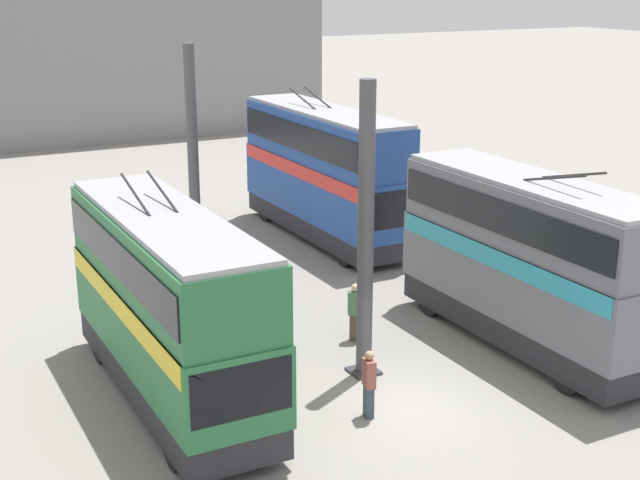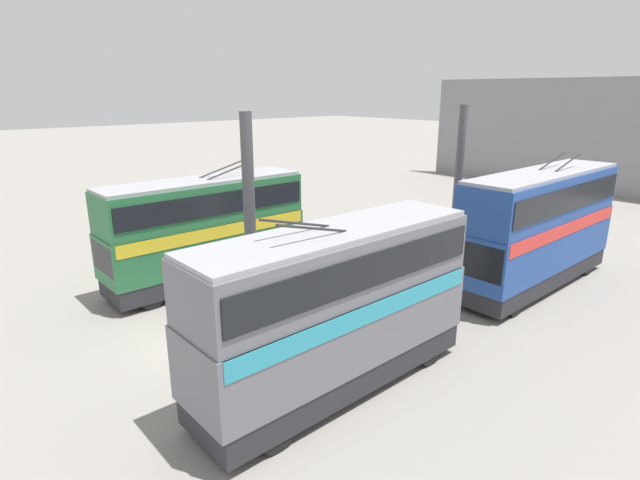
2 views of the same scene
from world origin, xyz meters
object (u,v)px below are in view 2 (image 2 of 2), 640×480
object	(u,v)px
bus_right_mid	(206,225)
person_by_right_row	(276,267)
bus_left_far	(539,223)
bus_left_near	(336,301)
person_aisle_foreground	(184,309)
person_aisle_midway	(310,295)
oil_drum	(302,264)

from	to	relation	value
bus_right_mid	person_by_right_row	xyz separation A→B (m)	(2.27, -2.22, -1.97)
bus_left_far	bus_left_near	bearing A→B (deg)	-180.00
bus_left_near	bus_left_far	distance (m)	12.45
bus_left_far	person_aisle_foreground	distance (m)	15.66
person_by_right_row	bus_left_near	bearing A→B (deg)	-69.05
bus_right_mid	person_aisle_midway	world-z (taller)	bus_right_mid
bus_right_mid	person_aisle_foreground	xyz separation A→B (m)	(-3.21, -3.95, -1.86)
person_aisle_midway	person_aisle_foreground	bearing A→B (deg)	178.22
oil_drum	bus_left_near	bearing A→B (deg)	-123.80
person_by_right_row	oil_drum	bearing A→B (deg)	55.03
bus_left_far	bus_right_mid	xyz separation A→B (m)	(-10.97, 10.26, -0.23)
person_aisle_midway	person_by_right_row	world-z (taller)	person_aisle_midway
bus_left_far	oil_drum	bearing A→B (deg)	129.50
person_aisle_midway	person_aisle_foreground	world-z (taller)	person_aisle_midway
bus_left_far	bus_right_mid	bearing A→B (deg)	136.90
bus_left_far	bus_right_mid	size ratio (longest dim) A/B	1.08
person_aisle_foreground	person_by_right_row	bearing A→B (deg)	-60.02
bus_left_near	bus_left_far	world-z (taller)	bus_left_far
bus_right_mid	person_aisle_midway	distance (m)	6.40
person_aisle_midway	person_aisle_foreground	size ratio (longest dim) A/B	1.02
person_aisle_midway	oil_drum	distance (m)	5.11
person_aisle_foreground	person_by_right_row	size ratio (longest dim) A/B	1.11
person_aisle_foreground	oil_drum	distance (m)	7.60
person_aisle_midway	bus_right_mid	bearing A→B (deg)	124.28
bus_left_far	person_by_right_row	world-z (taller)	bus_left_far
person_aisle_foreground	person_by_right_row	xyz separation A→B (m)	(5.48, 1.73, -0.11)
person_aisle_midway	oil_drum	bearing A→B (deg)	77.79
person_aisle_midway	oil_drum	xyz separation A→B (m)	(3.01, 4.10, -0.48)
bus_right_mid	person_aisle_foreground	size ratio (longest dim) A/B	5.33
bus_right_mid	person_aisle_foreground	distance (m)	5.42
bus_left_far	person_by_right_row	size ratio (longest dim) A/B	6.40
oil_drum	bus_right_mid	bearing A→B (deg)	154.77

